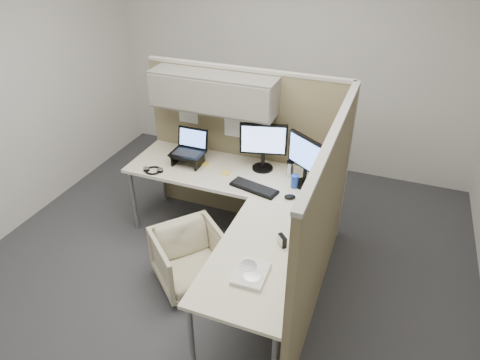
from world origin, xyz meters
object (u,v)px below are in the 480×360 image
(office_chair, at_px, (190,256))
(keyboard, at_px, (254,188))
(monitor_left, at_px, (263,143))
(desk, at_px, (238,204))

(office_chair, relative_size, keyboard, 1.32)
(monitor_left, height_order, keyboard, monitor_left)
(monitor_left, distance_m, keyboard, 0.45)
(desk, bearing_deg, keyboard, 69.53)
(desk, relative_size, keyboard, 4.55)
(desk, bearing_deg, monitor_left, 86.63)
(desk, height_order, keyboard, keyboard)
(monitor_left, bearing_deg, desk, -107.46)
(desk, height_order, office_chair, desk)
(monitor_left, relative_size, keyboard, 1.06)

